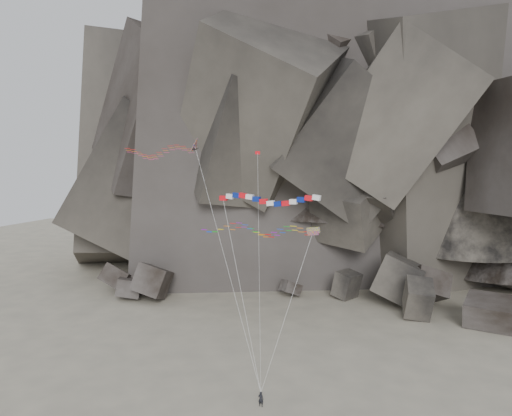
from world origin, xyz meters
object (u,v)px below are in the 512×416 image
(delta_kite, at_px, (156,151))
(parafoil_kite, at_px, (252,229))
(banner_kite, at_px, (268,200))
(kite_flyer, at_px, (261,398))
(pennant_kite, at_px, (258,209))

(delta_kite, xyz_separation_m, parafoil_kite, (13.54, -3.85, -8.66))
(delta_kite, relative_size, parafoil_kite, 1.58)
(banner_kite, relative_size, parafoil_kite, 1.21)
(kite_flyer, bearing_deg, parafoil_kite, -57.30)
(delta_kite, distance_m, parafoil_kite, 16.53)
(kite_flyer, relative_size, parafoil_kite, 0.11)
(parafoil_kite, bearing_deg, delta_kite, 166.37)
(parafoil_kite, relative_size, pennant_kite, 0.68)
(banner_kite, distance_m, parafoil_kite, 5.31)
(kite_flyer, bearing_deg, banner_kite, -89.28)
(banner_kite, height_order, parafoil_kite, banner_kite)
(kite_flyer, relative_size, banner_kite, 0.09)
(pennant_kite, bearing_deg, delta_kite, 130.04)
(kite_flyer, relative_size, delta_kite, 0.07)
(pennant_kite, bearing_deg, parafoil_kite, 111.03)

